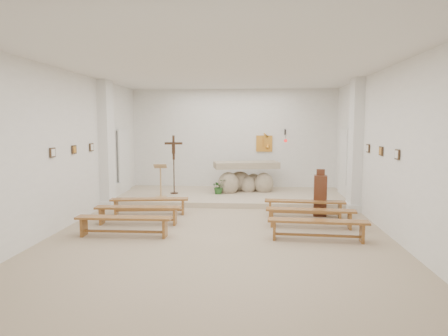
# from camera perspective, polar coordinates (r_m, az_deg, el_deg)

# --- Properties ---
(ground) EXTENTS (7.00, 10.00, 0.00)m
(ground) POSITION_cam_1_polar(r_m,az_deg,el_deg) (9.08, -0.21, -8.43)
(ground) COLOR tan
(ground) RESTS_ON ground
(wall_left) EXTENTS (0.02, 10.00, 3.50)m
(wall_left) POSITION_cam_1_polar(r_m,az_deg,el_deg) (9.71, -21.23, 2.57)
(wall_left) COLOR white
(wall_left) RESTS_ON ground
(wall_right) EXTENTS (0.02, 10.00, 3.50)m
(wall_right) POSITION_cam_1_polar(r_m,az_deg,el_deg) (9.21, 22.00, 2.37)
(wall_right) COLOR white
(wall_right) RESTS_ON ground
(wall_back) EXTENTS (7.00, 0.02, 3.50)m
(wall_back) POSITION_cam_1_polar(r_m,az_deg,el_deg) (13.77, 1.39, 3.95)
(wall_back) COLOR white
(wall_back) RESTS_ON ground
(ceiling) EXTENTS (7.00, 10.00, 0.02)m
(ceiling) POSITION_cam_1_polar(r_m,az_deg,el_deg) (8.86, -0.22, 13.96)
(ceiling) COLOR silver
(ceiling) RESTS_ON wall_back
(sanctuary_platform) EXTENTS (6.98, 3.00, 0.15)m
(sanctuary_platform) POSITION_cam_1_polar(r_m,az_deg,el_deg) (12.47, 1.03, -4.04)
(sanctuary_platform) COLOR tan
(sanctuary_platform) RESTS_ON ground
(pilaster_left) EXTENTS (0.26, 0.55, 3.50)m
(pilaster_left) POSITION_cam_1_polar(r_m,az_deg,el_deg) (11.50, -16.42, 3.25)
(pilaster_left) COLOR white
(pilaster_left) RESTS_ON ground
(pilaster_right) EXTENTS (0.26, 0.55, 3.50)m
(pilaster_right) POSITION_cam_1_polar(r_m,az_deg,el_deg) (11.10, 18.27, 3.09)
(pilaster_right) COLOR white
(pilaster_right) RESTS_ON ground
(gold_wall_relief) EXTENTS (0.55, 0.04, 0.55)m
(gold_wall_relief) POSITION_cam_1_polar(r_m,az_deg,el_deg) (13.74, 5.77, 3.49)
(gold_wall_relief) COLOR gold
(gold_wall_relief) RESTS_ON wall_back
(sanctuary_lamp) EXTENTS (0.11, 0.36, 0.44)m
(sanctuary_lamp) POSITION_cam_1_polar(r_m,az_deg,el_deg) (13.51, 8.78, 4.08)
(sanctuary_lamp) COLOR black
(sanctuary_lamp) RESTS_ON wall_back
(station_frame_left_front) EXTENTS (0.03, 0.20, 0.20)m
(station_frame_left_front) POSITION_cam_1_polar(r_m,az_deg,el_deg) (8.99, -23.29, 2.04)
(station_frame_left_front) COLOR #422F1D
(station_frame_left_front) RESTS_ON wall_left
(station_frame_left_mid) EXTENTS (0.03, 0.20, 0.20)m
(station_frame_left_mid) POSITION_cam_1_polar(r_m,az_deg,el_deg) (9.89, -20.62, 2.48)
(station_frame_left_mid) COLOR #422F1D
(station_frame_left_mid) RESTS_ON wall_left
(station_frame_left_rear) EXTENTS (0.03, 0.20, 0.20)m
(station_frame_left_rear) POSITION_cam_1_polar(r_m,az_deg,el_deg) (10.80, -18.40, 2.84)
(station_frame_left_rear) COLOR #422F1D
(station_frame_left_rear) RESTS_ON wall_left
(station_frame_right_front) EXTENTS (0.03, 0.20, 0.20)m
(station_frame_right_front) POSITION_cam_1_polar(r_m,az_deg,el_deg) (8.45, 23.51, 1.79)
(station_frame_right_front) COLOR #422F1D
(station_frame_right_front) RESTS_ON wall_right
(station_frame_right_mid) EXTENTS (0.03, 0.20, 0.20)m
(station_frame_right_mid) POSITION_cam_1_polar(r_m,az_deg,el_deg) (9.40, 21.51, 2.27)
(station_frame_right_mid) COLOR #422F1D
(station_frame_right_mid) RESTS_ON wall_right
(station_frame_right_rear) EXTENTS (0.03, 0.20, 0.20)m
(station_frame_right_rear) POSITION_cam_1_polar(r_m,az_deg,el_deg) (10.36, 19.87, 2.66)
(station_frame_right_rear) COLOR #422F1D
(station_frame_right_rear) RESTS_ON wall_right
(radiator_left) EXTENTS (0.10, 0.85, 0.52)m
(radiator_left) POSITION_cam_1_polar(r_m,az_deg,el_deg) (12.34, -15.33, -3.46)
(radiator_left) COLOR silver
(radiator_left) RESTS_ON ground
(radiator_right) EXTENTS (0.10, 0.85, 0.52)m
(radiator_right) POSITION_cam_1_polar(r_m,az_deg,el_deg) (11.96, 17.50, -3.83)
(radiator_right) COLOR silver
(radiator_right) RESTS_ON ground
(altar) EXTENTS (2.16, 1.22, 1.05)m
(altar) POSITION_cam_1_polar(r_m,az_deg,el_deg) (12.86, 3.07, -1.58)
(altar) COLOR tan
(altar) RESTS_ON sanctuary_platform
(lectern) EXTENTS (0.41, 0.36, 1.04)m
(lectern) POSITION_cam_1_polar(r_m,az_deg,el_deg) (11.86, -9.05, -1.78)
(lectern) COLOR tan
(lectern) RESTS_ON sanctuary_platform
(crucifix_stand) EXTENTS (0.55, 0.24, 1.81)m
(crucifix_stand) POSITION_cam_1_polar(r_m,az_deg,el_deg) (12.46, -7.19, 1.11)
(crucifix_stand) COLOR #392012
(crucifix_stand) RESTS_ON sanctuary_platform
(potted_plant) EXTENTS (0.55, 0.54, 0.46)m
(potted_plant) POSITION_cam_1_polar(r_m,az_deg,el_deg) (12.40, -0.77, -2.67)
(potted_plant) COLOR #265522
(potted_plant) RESTS_ON sanctuary_platform
(donation_pedestal) EXTENTS (0.35, 0.35, 1.19)m
(donation_pedestal) POSITION_cam_1_polar(r_m,az_deg,el_deg) (10.39, 13.56, -3.79)
(donation_pedestal) COLOR #502917
(donation_pedestal) RESTS_ON ground
(bench_left_front) EXTENTS (2.00, 0.54, 0.42)m
(bench_left_front) POSITION_cam_1_polar(r_m,az_deg,el_deg) (10.42, -10.58, -4.86)
(bench_left_front) COLOR brown
(bench_left_front) RESTS_ON ground
(bench_right_front) EXTENTS (1.99, 0.44, 0.42)m
(bench_right_front) POSITION_cam_1_polar(r_m,az_deg,el_deg) (10.17, 11.44, -5.16)
(bench_right_front) COLOR brown
(bench_right_front) RESTS_ON ground
(bench_left_second) EXTENTS (1.98, 0.39, 0.42)m
(bench_left_second) POSITION_cam_1_polar(r_m,az_deg,el_deg) (9.46, -12.16, -6.02)
(bench_left_second) COLOR brown
(bench_left_second) RESTS_ON ground
(bench_right_second) EXTENTS (1.99, 0.46, 0.42)m
(bench_right_second) POSITION_cam_1_polar(r_m,az_deg,el_deg) (9.18, 12.24, -6.41)
(bench_right_second) COLOR brown
(bench_right_second) RESTS_ON ground
(bench_left_third) EXTENTS (1.97, 0.33, 0.42)m
(bench_left_third) POSITION_cam_1_polar(r_m,az_deg,el_deg) (8.51, -14.10, -7.45)
(bench_left_third) COLOR brown
(bench_left_third) RESTS_ON ground
(bench_right_third) EXTENTS (1.99, 0.44, 0.42)m
(bench_right_third) POSITION_cam_1_polar(r_m,az_deg,el_deg) (8.19, 13.24, -7.96)
(bench_right_third) COLOR brown
(bench_right_third) RESTS_ON ground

